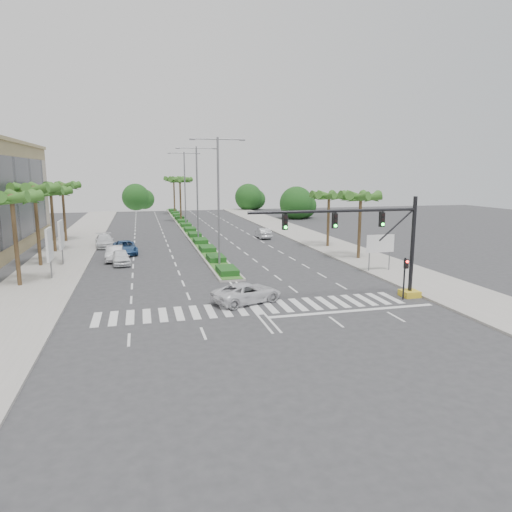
{
  "coord_description": "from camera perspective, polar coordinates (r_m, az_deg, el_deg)",
  "views": [
    {
      "loc": [
        -7.11,
        -28.16,
        8.85
      ],
      "look_at": [
        0.71,
        2.62,
        3.0
      ],
      "focal_mm": 32.0,
      "sensor_mm": 36.0,
      "label": 1
    }
  ],
  "objects": [
    {
      "name": "footpath_left",
      "position": [
        49.62,
        -23.4,
        -0.62
      ],
      "size": [
        6.0,
        120.0,
        0.15
      ],
      "primitive_type": "cube",
      "color": "gray",
      "rests_on": "ground"
    },
    {
      "name": "pedestrian_signal",
      "position": [
        33.39,
        18.14,
        -1.85
      ],
      "size": [
        0.28,
        0.36,
        3.0
      ],
      "color": "black",
      "rests_on": "ground"
    },
    {
      "name": "palm_left_mid",
      "position": [
        47.14,
        -25.96,
        7.24
      ],
      "size": [
        4.57,
        4.68,
        7.95
      ],
      "color": "brown",
      "rests_on": "ground"
    },
    {
      "name": "median_grass",
      "position": [
        74.01,
        -8.67,
        3.62
      ],
      "size": [
        1.8,
        75.0,
        0.04
      ],
      "primitive_type": "cube",
      "color": "#2C6321",
      "rests_on": "median"
    },
    {
      "name": "billboard_near",
      "position": [
        41.26,
        -24.43,
        1.29
      ],
      "size": [
        0.18,
        2.1,
        4.35
      ],
      "color": "slate",
      "rests_on": "ground"
    },
    {
      "name": "car_parked_a",
      "position": [
        46.16,
        -16.55,
        -0.15
      ],
      "size": [
        2.1,
        4.33,
        1.43
      ],
      "primitive_type": "imported",
      "rotation": [
        0.0,
        0.0,
        0.1
      ],
      "color": "white",
      "rests_on": "ground"
    },
    {
      "name": "car_right",
      "position": [
        62.06,
        0.89,
        2.87
      ],
      "size": [
        1.47,
        4.16,
        1.37
      ],
      "primitive_type": "imported",
      "rotation": [
        0.0,
        0.0,
        3.14
      ],
      "color": "silver",
      "rests_on": "ground"
    },
    {
      "name": "palm_right_far",
      "position": [
        54.69,
        9.11,
        7.23
      ],
      "size": [
        4.57,
        4.68,
        6.75
      ],
      "color": "brown",
      "rests_on": "ground"
    },
    {
      "name": "streetlight_near",
      "position": [
        42.8,
        -4.73,
        7.67
      ],
      "size": [
        5.1,
        0.25,
        12.0
      ],
      "color": "slate",
      "rests_on": "ground"
    },
    {
      "name": "palm_right_near",
      "position": [
        47.45,
        12.96,
        6.98
      ],
      "size": [
        4.57,
        4.68,
        7.05
      ],
      "color": "brown",
      "rests_on": "ground"
    },
    {
      "name": "palm_median_b",
      "position": [
        98.43,
        -10.25,
        9.3
      ],
      "size": [
        4.57,
        4.68,
        8.05
      ],
      "color": "brown",
      "rests_on": "ground"
    },
    {
      "name": "palm_left_end",
      "position": [
        62.89,
        -23.06,
        7.82
      ],
      "size": [
        4.57,
        4.68,
        7.75
      ],
      "color": "brown",
      "rests_on": "ground"
    },
    {
      "name": "footpath_right",
      "position": [
        53.79,
        10.45,
        0.87
      ],
      "size": [
        6.0,
        120.0,
        0.15
      ],
      "primitive_type": "cube",
      "color": "gray",
      "rests_on": "ground"
    },
    {
      "name": "streetlight_far",
      "position": [
        74.53,
        -8.88,
        8.74
      ],
      "size": [
        5.1,
        0.25,
        12.0
      ],
      "color": "slate",
      "rests_on": "ground"
    },
    {
      "name": "car_crossing",
      "position": [
        31.46,
        -1.11,
        -4.61
      ],
      "size": [
        5.41,
        3.85,
        1.37
      ],
      "primitive_type": "imported",
      "rotation": [
        0.0,
        0.0,
        1.93
      ],
      "color": "silver",
      "rests_on": "ground"
    },
    {
      "name": "car_parked_d",
      "position": [
        57.64,
        -18.42,
        1.81
      ],
      "size": [
        2.58,
        5.29,
        1.48
      ],
      "primitive_type": "imported",
      "rotation": [
        0.0,
        0.0,
        0.1
      ],
      "color": "silver",
      "rests_on": "ground"
    },
    {
      "name": "billboard_far",
      "position": [
        47.12,
        -23.18,
        2.41
      ],
      "size": [
        0.18,
        2.1,
        4.35
      ],
      "color": "slate",
      "rests_on": "ground"
    },
    {
      "name": "palm_left_far",
      "position": [
        55.02,
        -24.27,
        7.07
      ],
      "size": [
        4.57,
        4.68,
        7.35
      ],
      "color": "brown",
      "rests_on": "ground"
    },
    {
      "name": "direction_sign",
      "position": [
        42.1,
        15.25,
        1.33
      ],
      "size": [
        2.7,
        0.11,
        3.4
      ],
      "color": "slate",
      "rests_on": "ground"
    },
    {
      "name": "ground",
      "position": [
        30.36,
        -0.09,
        -6.51
      ],
      "size": [
        160.0,
        160.0,
        0.0
      ],
      "primitive_type": "plane",
      "color": "#333335",
      "rests_on": "ground"
    },
    {
      "name": "signal_gantry",
      "position": [
        33.02,
        15.71,
        0.65
      ],
      "size": [
        12.6,
        1.2,
        7.2
      ],
      "color": "gold",
      "rests_on": "ground"
    },
    {
      "name": "car_parked_c",
      "position": [
        51.95,
        -16.04,
        1.03
      ],
      "size": [
        2.95,
        5.42,
        1.44
      ],
      "primitive_type": "imported",
      "rotation": [
        0.0,
        0.0,
        0.11
      ],
      "color": "#2C5388",
      "rests_on": "ground"
    },
    {
      "name": "median",
      "position": [
        74.02,
        -8.66,
        3.53
      ],
      "size": [
        2.2,
        75.0,
        0.2
      ],
      "primitive_type": "cube",
      "color": "gray",
      "rests_on": "ground"
    },
    {
      "name": "palm_left_near",
      "position": [
        39.36,
        -28.21,
        6.06
      ],
      "size": [
        4.57,
        4.68,
        7.55
      ],
      "color": "brown",
      "rests_on": "ground"
    },
    {
      "name": "car_parked_b",
      "position": [
        48.39,
        -17.27,
        0.31
      ],
      "size": [
        1.66,
        4.51,
        1.47
      ],
      "primitive_type": "imported",
      "rotation": [
        0.0,
        0.0,
        -0.02
      ],
      "color": "#B8B8BD",
      "rests_on": "ground"
    },
    {
      "name": "streetlight_mid",
      "position": [
        58.63,
        -7.36,
        8.36
      ],
      "size": [
        5.1,
        0.25,
        12.0
      ],
      "color": "slate",
      "rests_on": "ground"
    },
    {
      "name": "palm_median_a",
      "position": [
        83.48,
        -9.49,
        9.14
      ],
      "size": [
        4.57,
        4.68,
        8.05
      ],
      "color": "brown",
      "rests_on": "ground"
    }
  ]
}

